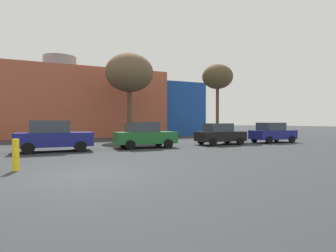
# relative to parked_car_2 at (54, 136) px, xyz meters

# --- Properties ---
(ground_plane) EXTENTS (200.00, 200.00, 0.00)m
(ground_plane) POSITION_rel_parked_car_2_xyz_m (0.79, -8.24, -0.95)
(ground_plane) COLOR #2D3033
(building_backdrop) EXTENTS (36.79, 11.80, 10.09)m
(building_backdrop) POSITION_rel_parked_car_2_xyz_m (0.93, 18.92, 3.01)
(building_backdrop) COLOR #B2563D
(building_backdrop) RESTS_ON ground_plane
(parked_car_2) EXTENTS (4.40, 2.16, 1.91)m
(parked_car_2) POSITION_rel_parked_car_2_xyz_m (0.00, 0.00, 0.00)
(parked_car_2) COLOR navy
(parked_car_2) RESTS_ON ground_plane
(parked_car_3) EXTENTS (4.21, 2.06, 1.82)m
(parked_car_3) POSITION_rel_parked_car_2_xyz_m (5.87, 0.00, -0.04)
(parked_car_3) COLOR #1E662D
(parked_car_3) RESTS_ON ground_plane
(parked_car_4) EXTENTS (3.94, 1.93, 1.71)m
(parked_car_4) POSITION_rel_parked_car_2_xyz_m (12.19, -0.00, -0.10)
(parked_car_4) COLOR black
(parked_car_4) RESTS_ON ground_plane
(parked_car_5) EXTENTS (4.05, 1.99, 1.76)m
(parked_car_5) POSITION_rel_parked_car_2_xyz_m (17.73, 0.00, -0.07)
(parked_car_5) COLOR navy
(parked_car_5) RESTS_ON ground_plane
(bare_tree_0) EXTENTS (3.11, 3.11, 7.67)m
(bare_tree_0) POSITION_rel_parked_car_2_xyz_m (15.41, 5.09, 5.40)
(bare_tree_0) COLOR brown
(bare_tree_0) RESTS_ON ground_plane
(bare_tree_1) EXTENTS (4.86, 4.86, 8.77)m
(bare_tree_1) POSITION_rel_parked_car_2_xyz_m (7.19, 8.69, 5.83)
(bare_tree_1) COLOR brown
(bare_tree_1) RESTS_ON ground_plane
(bollard_yellow_0) EXTENTS (0.24, 0.24, 1.20)m
(bollard_yellow_0) POSITION_rel_parked_car_2_xyz_m (-1.36, -6.43, -0.35)
(bollard_yellow_0) COLOR yellow
(bollard_yellow_0) RESTS_ON ground_plane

